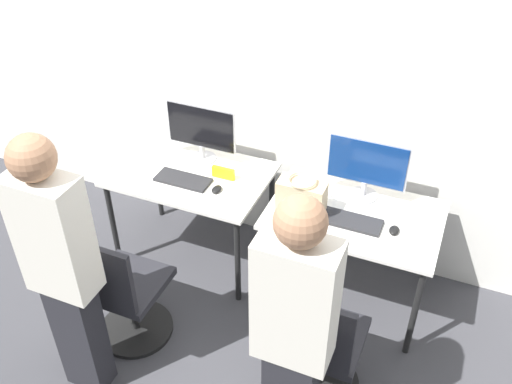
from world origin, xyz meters
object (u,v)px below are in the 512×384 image
at_px(keyboard_left, 183,180).
at_px(mouse_right, 394,230).
at_px(monitor_left, 201,131).
at_px(keyboard_right, 351,221).
at_px(office_chair_right, 320,351).
at_px(handbag, 301,197).
at_px(person_left, 62,266).
at_px(mouse_left, 217,189).
at_px(person_right, 294,332).
at_px(office_chair_left, 125,297).
at_px(monitor_right, 367,167).

relative_size(keyboard_left, mouse_right, 4.19).
relative_size(monitor_left, keyboard_left, 1.37).
xyz_separation_m(keyboard_right, office_chair_right, (0.05, -0.71, -0.38)).
bearing_deg(monitor_left, keyboard_right, -13.92).
bearing_deg(handbag, person_left, -128.70).
bearing_deg(mouse_left, person_right, -49.24).
xyz_separation_m(keyboard_right, mouse_right, (0.26, 0.01, 0.01)).
xyz_separation_m(office_chair_right, person_right, (-0.05, -0.37, 0.55)).
height_order(office_chair_left, mouse_right, office_chair_left).
bearing_deg(office_chair_left, person_right, -13.96).
relative_size(monitor_left, mouse_left, 5.75).
distance_m(mouse_left, keyboard_right, 0.90).
distance_m(office_chair_right, person_right, 0.66).
height_order(mouse_left, office_chair_left, office_chair_left).
xyz_separation_m(office_chair_left, person_right, (1.19, -0.30, 0.55)).
bearing_deg(person_left, office_chair_right, 18.77).
bearing_deg(monitor_left, person_right, -49.46).
distance_m(monitor_left, mouse_left, 0.46).
bearing_deg(office_chair_left, office_chair_right, 3.28).
distance_m(mouse_left, mouse_right, 1.17).
bearing_deg(person_right, handbag, 107.07).
bearing_deg(person_right, monitor_right, 90.15).
xyz_separation_m(mouse_left, office_chair_left, (-0.28, -0.76, -0.39)).
relative_size(keyboard_right, handbag, 1.26).
bearing_deg(monitor_right, handbag, -136.20).
distance_m(office_chair_left, mouse_right, 1.70).
relative_size(office_chair_left, office_chair_right, 1.00).
bearing_deg(monitor_left, keyboard_left, -90.00).
xyz_separation_m(mouse_left, office_chair_right, (0.96, -0.69, -0.39)).
relative_size(office_chair_left, handbag, 3.00).
xyz_separation_m(person_left, person_right, (1.24, 0.07, -0.02)).
distance_m(monitor_left, person_right, 1.80).
distance_m(keyboard_left, monitor_right, 1.23).
bearing_deg(keyboard_right, keyboard_left, -179.60).
height_order(person_left, keyboard_right, person_left).
height_order(person_right, handbag, person_right).
bearing_deg(keyboard_left, mouse_left, -4.10).
bearing_deg(mouse_left, person_left, -106.43).
relative_size(mouse_left, handbag, 0.30).
bearing_deg(keyboard_left, person_left, -93.40).
bearing_deg(keyboard_right, monitor_left, 166.08).
distance_m(office_chair_left, keyboard_right, 1.47).
distance_m(office_chair_left, monitor_right, 1.71).
relative_size(keyboard_left, mouse_left, 4.19).
height_order(keyboard_left, monitor_right, monitor_right).
bearing_deg(monitor_left, handbag, -19.73).
bearing_deg(monitor_right, office_chair_right, -87.04).
distance_m(mouse_right, person_right, 1.13).
relative_size(office_chair_left, mouse_right, 10.00).
height_order(monitor_left, keyboard_left, monitor_left).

